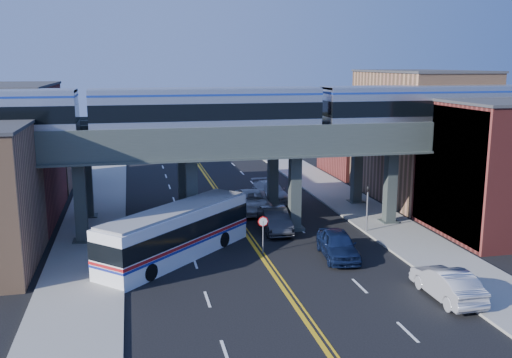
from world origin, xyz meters
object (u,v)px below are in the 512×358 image
(transit_bus, at_px, (177,233))
(car_lane_a, at_px, (338,244))
(stop_sign, at_px, (263,228))
(car_lane_c, at_px, (252,201))
(car_lane_b, at_px, (275,220))
(car_lane_d, at_px, (270,191))
(traffic_signal, at_px, (367,204))
(car_parked_curb, at_px, (447,283))
(transit_train, at_px, (207,111))

(transit_bus, relative_size, car_lane_a, 2.07)
(transit_bus, bearing_deg, stop_sign, -48.89)
(stop_sign, distance_m, car_lane_a, 5.16)
(car_lane_c, bearing_deg, car_lane_b, -80.10)
(car_lane_a, bearing_deg, transit_bus, 174.26)
(stop_sign, bearing_deg, car_lane_a, -22.93)
(car_lane_a, relative_size, car_lane_b, 0.98)
(stop_sign, distance_m, car_lane_d, 15.48)
(traffic_signal, bearing_deg, transit_bus, -169.74)
(traffic_signal, height_order, car_parked_curb, traffic_signal)
(transit_bus, xyz_separation_m, car_parked_curb, (14.04, -10.05, -0.81))
(transit_train, relative_size, car_lane_b, 9.37)
(car_lane_c, height_order, car_lane_d, car_lane_c)
(transit_train, xyz_separation_m, car_parked_curb, (11.24, -14.72, -8.55))
(car_lane_a, relative_size, car_lane_c, 0.84)
(traffic_signal, distance_m, car_lane_a, 6.67)
(car_lane_d, relative_size, car_parked_curb, 1.12)
(car_lane_d, bearing_deg, car_lane_a, -92.94)
(car_lane_c, bearing_deg, car_parked_curb, -67.11)
(stop_sign, distance_m, transit_bus, 5.86)
(stop_sign, relative_size, traffic_signal, 0.64)
(car_lane_a, height_order, car_lane_c, car_lane_a)
(stop_sign, relative_size, car_lane_a, 0.49)
(stop_sign, distance_m, car_lane_b, 5.42)
(car_lane_a, xyz_separation_m, car_lane_b, (-2.60, 6.91, -0.01))
(car_lane_c, bearing_deg, transit_train, -121.25)
(transit_bus, relative_size, car_lane_b, 2.03)
(car_lane_a, height_order, car_lane_d, car_lane_a)
(stop_sign, relative_size, car_lane_b, 0.48)
(transit_train, xyz_separation_m, car_lane_d, (7.24, 9.88, -8.57))
(traffic_signal, relative_size, car_parked_curb, 0.77)
(traffic_signal, relative_size, car_lane_a, 0.76)
(traffic_signal, xyz_separation_m, car_lane_c, (-7.30, 8.24, -1.41))
(transit_bus, height_order, car_lane_b, transit_bus)
(traffic_signal, distance_m, car_lane_b, 7.21)
(transit_bus, xyz_separation_m, car_lane_d, (10.04, 14.55, -0.83))
(car_lane_a, height_order, car_parked_curb, car_lane_a)
(car_lane_a, height_order, car_lane_b, car_lane_a)
(stop_sign, distance_m, car_parked_curb, 12.75)
(transit_train, xyz_separation_m, traffic_signal, (11.95, -2.00, -7.13))
(transit_bus, distance_m, car_lane_b, 9.21)
(transit_bus, height_order, car_lane_d, transit_bus)
(transit_bus, distance_m, car_lane_a, 10.82)
(traffic_signal, bearing_deg, car_lane_b, 164.21)
(car_lane_a, bearing_deg, car_lane_d, 98.35)
(stop_sign, xyz_separation_m, car_lane_b, (2.10, 4.92, -0.86))
(car_lane_a, distance_m, car_lane_b, 7.38)
(stop_sign, distance_m, traffic_signal, 9.41)
(transit_train, distance_m, car_parked_curb, 20.40)
(car_lane_b, distance_m, car_parked_curb, 15.87)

